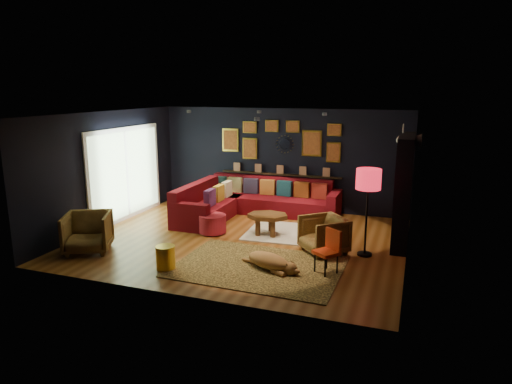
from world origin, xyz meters
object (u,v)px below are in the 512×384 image
(floor_lamp, at_px, (368,183))
(coffee_table, at_px, (268,218))
(armchair_right, at_px, (324,233))
(gold_stool, at_px, (166,258))
(orange_chair, at_px, (329,248))
(dog, at_px, (269,258))
(armchair_left, at_px, (88,231))
(pouf, at_px, (213,224))
(sectional, at_px, (246,203))

(floor_lamp, bearing_deg, coffee_table, 166.09)
(armchair_right, height_order, gold_stool, armchair_right)
(coffee_table, distance_m, floor_lamp, 2.40)
(armchair_right, distance_m, orange_chair, 0.99)
(armchair_right, xyz_separation_m, dog, (-0.73, -1.14, -0.19))
(coffee_table, distance_m, armchair_left, 3.63)
(armchair_left, xyz_separation_m, armchair_right, (4.28, 1.48, -0.03))
(coffee_table, bearing_deg, orange_chair, -44.26)
(armchair_left, xyz_separation_m, dog, (3.55, 0.34, -0.22))
(coffee_table, relative_size, pouf, 1.67)
(armchair_left, height_order, orange_chair, armchair_left)
(sectional, xyz_separation_m, floor_lamp, (3.11, -1.86, 1.08))
(floor_lamp, height_order, dog, floor_lamp)
(armchair_left, relative_size, armchair_right, 1.08)
(armchair_right, distance_m, gold_stool, 2.99)
(coffee_table, xyz_separation_m, dog, (0.61, -1.78, -0.18))
(coffee_table, distance_m, armchair_right, 1.48)
(pouf, xyz_separation_m, gold_stool, (0.08, -2.11, -0.01))
(armchair_left, xyz_separation_m, gold_stool, (1.86, -0.26, -0.21))
(orange_chair, height_order, dog, orange_chair)
(orange_chair, bearing_deg, sectional, 169.84)
(pouf, bearing_deg, armchair_left, -133.81)
(pouf, distance_m, armchair_left, 2.57)
(pouf, xyz_separation_m, orange_chair, (2.79, -1.31, 0.22))
(floor_lamp, relative_size, dog, 1.39)
(sectional, xyz_separation_m, dog, (1.61, -3.12, -0.12))
(coffee_table, bearing_deg, pouf, -166.88)
(sectional, relative_size, pouf, 5.81)
(sectional, height_order, gold_stool, sectional)
(pouf, relative_size, gold_stool, 1.39)
(gold_stool, distance_m, dog, 1.80)
(floor_lamp, bearing_deg, sectional, 149.17)
(sectional, bearing_deg, pouf, -95.78)
(gold_stool, xyz_separation_m, orange_chair, (2.71, 0.80, 0.23))
(pouf, distance_m, orange_chair, 3.09)
(dog, bearing_deg, orange_chair, 32.57)
(dog, bearing_deg, gold_stool, -138.67)
(coffee_table, relative_size, armchair_left, 1.16)
(sectional, distance_m, dog, 3.51)
(armchair_left, bearing_deg, sectional, 34.38)
(armchair_right, relative_size, gold_stool, 1.86)
(pouf, height_order, armchair_left, armchair_left)
(sectional, xyz_separation_m, coffee_table, (1.01, -1.34, 0.06))
(pouf, xyz_separation_m, dog, (1.77, -1.51, -0.01))
(coffee_table, relative_size, armchair_right, 1.25)
(gold_stool, bearing_deg, orange_chair, 16.44)
(gold_stool, bearing_deg, floor_lamp, 30.23)
(armchair_right, xyz_separation_m, orange_chair, (0.29, -0.94, 0.05))
(pouf, bearing_deg, floor_lamp, -4.36)
(sectional, bearing_deg, armchair_left, -119.25)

